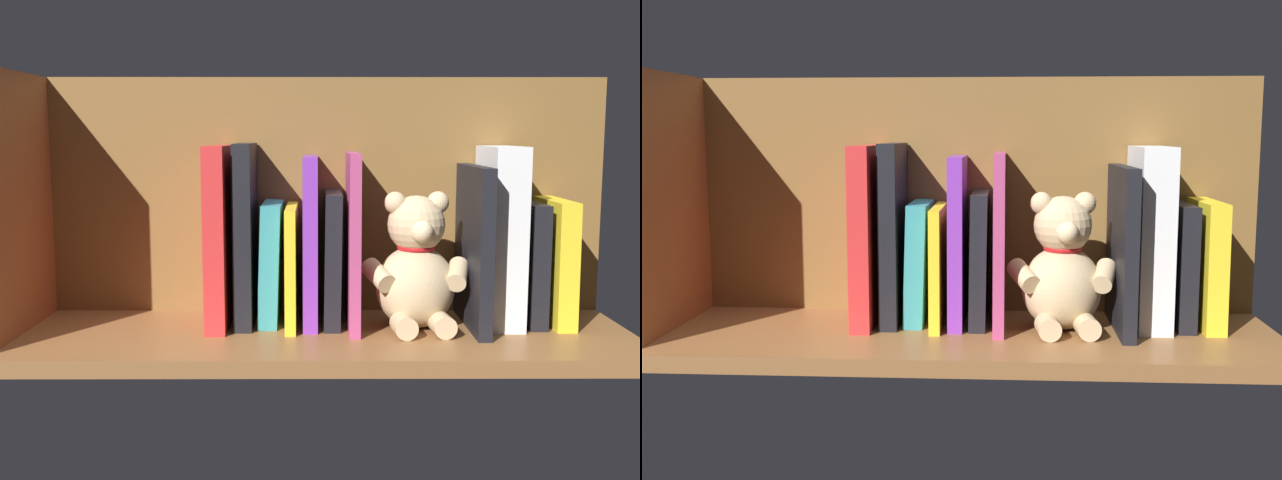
# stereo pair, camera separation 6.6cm
# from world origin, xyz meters

# --- Properties ---
(ground_plane) EXTENTS (0.87, 0.30, 0.02)m
(ground_plane) POSITION_xyz_m (0.00, 0.00, -0.01)
(ground_plane) COLOR brown
(shelf_back_panel) EXTENTS (0.87, 0.02, 0.35)m
(shelf_back_panel) POSITION_xyz_m (0.00, -0.13, 0.18)
(shelf_back_panel) COLOR brown
(shelf_back_panel) RESTS_ON ground_plane
(shelf_side_divider) EXTENTS (0.02, 0.24, 0.35)m
(shelf_side_divider) POSITION_xyz_m (0.41, 0.00, 0.18)
(shelf_side_divider) COLOR brown
(shelf_side_divider) RESTS_ON ground_plane
(book_0) EXTENTS (0.03, 0.14, 0.18)m
(book_0) POSITION_xyz_m (-0.34, -0.05, 0.09)
(book_0) COLOR yellow
(book_0) RESTS_ON ground_plane
(book_1) EXTENTS (0.02, 0.13, 0.17)m
(book_1) POSITION_xyz_m (-0.31, -0.05, 0.09)
(book_1) COLOR black
(book_1) RESTS_ON ground_plane
(dictionary_thick_white) EXTENTS (0.05, 0.14, 0.25)m
(dictionary_thick_white) POSITION_xyz_m (-0.26, -0.04, 0.13)
(dictionary_thick_white) COLOR white
(dictionary_thick_white) RESTS_ON ground_plane
(book_2) EXTENTS (0.02, 0.19, 0.23)m
(book_2) POSITION_xyz_m (-0.22, -0.02, 0.11)
(book_2) COLOR black
(book_2) RESTS_ON ground_plane
(teddy_bear) EXTENTS (0.15, 0.13, 0.19)m
(teddy_bear) POSITION_xyz_m (-0.14, -0.01, 0.08)
(teddy_bear) COLOR #D1B284
(teddy_bear) RESTS_ON ground_plane
(book_3) EXTENTS (0.02, 0.17, 0.24)m
(book_3) POSITION_xyz_m (-0.05, -0.03, 0.12)
(book_3) COLOR #B23F72
(book_3) RESTS_ON ground_plane
(book_4) EXTENTS (0.03, 0.14, 0.19)m
(book_4) POSITION_xyz_m (-0.02, -0.05, 0.09)
(book_4) COLOR black
(book_4) RESTS_ON ground_plane
(book_5) EXTENTS (0.02, 0.14, 0.24)m
(book_5) POSITION_xyz_m (0.01, -0.05, 0.12)
(book_5) COLOR purple
(book_5) RESTS_ON ground_plane
(book_6) EXTENTS (0.01, 0.16, 0.17)m
(book_6) POSITION_xyz_m (0.04, -0.04, 0.08)
(book_6) COLOR yellow
(book_6) RESTS_ON ground_plane
(book_7) EXTENTS (0.03, 0.12, 0.17)m
(book_7) POSITION_xyz_m (0.07, -0.05, 0.09)
(book_7) COLOR teal
(book_7) RESTS_ON ground_plane
(book_8) EXTENTS (0.02, 0.14, 0.26)m
(book_8) POSITION_xyz_m (0.10, -0.05, 0.13)
(book_8) COLOR black
(book_8) RESTS_ON ground_plane
(book_9) EXTENTS (0.03, 0.16, 0.25)m
(book_9) POSITION_xyz_m (0.14, -0.04, 0.13)
(book_9) COLOR red
(book_9) RESTS_ON ground_plane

